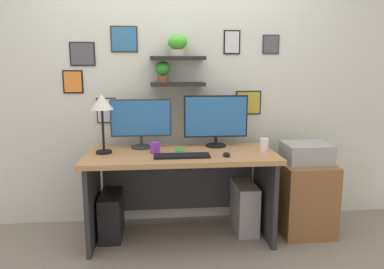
# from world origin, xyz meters

# --- Properties ---
(ground_plane) EXTENTS (8.00, 8.00, 0.00)m
(ground_plane) POSITION_xyz_m (0.00, 0.00, 0.00)
(ground_plane) COLOR gray
(back_wall_assembly) EXTENTS (4.40, 0.24, 2.70)m
(back_wall_assembly) POSITION_xyz_m (-0.00, 0.44, 1.35)
(back_wall_assembly) COLOR silver
(back_wall_assembly) RESTS_ON ground
(desk) EXTENTS (1.57, 0.68, 0.75)m
(desk) POSITION_xyz_m (0.00, 0.05, 0.54)
(desk) COLOR tan
(desk) RESTS_ON ground
(monitor_left) EXTENTS (0.52, 0.18, 0.43)m
(monitor_left) POSITION_xyz_m (-0.33, 0.22, 0.99)
(monitor_left) COLOR #2D2D33
(monitor_left) RESTS_ON desk
(monitor_right) EXTENTS (0.56, 0.18, 0.45)m
(monitor_right) POSITION_xyz_m (0.33, 0.22, 0.99)
(monitor_right) COLOR black
(monitor_right) RESTS_ON desk
(keyboard) EXTENTS (0.44, 0.14, 0.02)m
(keyboard) POSITION_xyz_m (0.00, -0.15, 0.76)
(keyboard) COLOR black
(keyboard) RESTS_ON desk
(computer_mouse) EXTENTS (0.06, 0.09, 0.03)m
(computer_mouse) POSITION_xyz_m (0.36, -0.16, 0.77)
(computer_mouse) COLOR black
(computer_mouse) RESTS_ON desk
(desk_lamp) EXTENTS (0.18, 0.18, 0.48)m
(desk_lamp) POSITION_xyz_m (-0.63, 0.04, 1.14)
(desk_lamp) COLOR black
(desk_lamp) RESTS_ON desk
(cell_phone) EXTENTS (0.07, 0.14, 0.01)m
(cell_phone) POSITION_xyz_m (-0.01, 0.09, 0.76)
(cell_phone) COLOR green
(cell_phone) RESTS_ON desk
(coffee_mug) EXTENTS (0.08, 0.08, 0.09)m
(coffee_mug) POSITION_xyz_m (-0.21, 0.01, 0.80)
(coffee_mug) COLOR purple
(coffee_mug) RESTS_ON desk
(water_cup) EXTENTS (0.07, 0.07, 0.11)m
(water_cup) POSITION_xyz_m (0.70, -0.02, 0.81)
(water_cup) COLOR white
(water_cup) RESTS_ON desk
(drawer_cabinet) EXTENTS (0.44, 0.50, 0.63)m
(drawer_cabinet) POSITION_xyz_m (1.09, 0.03, 0.31)
(drawer_cabinet) COLOR brown
(drawer_cabinet) RESTS_ON ground
(printer) EXTENTS (0.38, 0.34, 0.17)m
(printer) POSITION_xyz_m (1.09, 0.03, 0.71)
(printer) COLOR #9E9EA3
(printer) RESTS_ON drawer_cabinet
(computer_tower_left) EXTENTS (0.18, 0.40, 0.38)m
(computer_tower_left) POSITION_xyz_m (-0.59, 0.08, 0.19)
(computer_tower_left) COLOR black
(computer_tower_left) RESTS_ON ground
(computer_tower_right) EXTENTS (0.18, 0.40, 0.43)m
(computer_tower_right) POSITION_xyz_m (0.58, 0.09, 0.22)
(computer_tower_right) COLOR #99999E
(computer_tower_right) RESTS_ON ground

